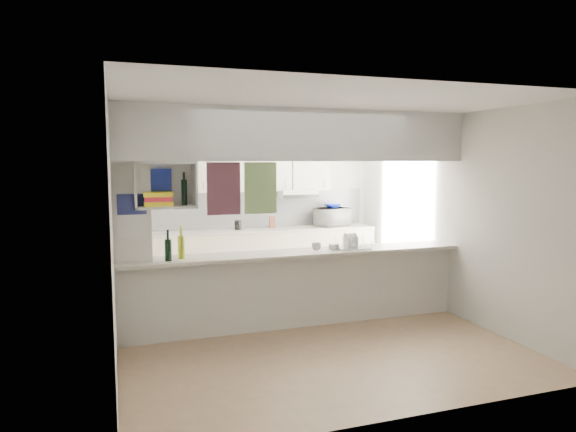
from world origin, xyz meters
name	(u,v)px	position (x,y,z in m)	size (l,w,h in m)	color
floor	(298,326)	(0.00, 0.00, 0.00)	(4.80, 4.80, 0.00)	#9C775A
ceiling	(298,110)	(0.00, 0.00, 2.60)	(4.80, 4.80, 0.00)	white
wall_back	(248,204)	(0.00, 2.40, 1.30)	(4.20, 4.20, 0.00)	silver
wall_left	(113,227)	(-2.10, 0.00, 1.30)	(4.80, 4.80, 0.00)	silver
wall_right	(447,214)	(2.10, 0.00, 1.30)	(4.80, 4.80, 0.00)	silver
servery_partition	(284,190)	(-0.17, 0.00, 1.66)	(4.20, 0.50, 2.60)	silver
cubby_shelf	(163,188)	(-1.57, -0.06, 1.71)	(0.65, 0.35, 0.50)	white
kitchen_run	(262,235)	(0.16, 2.14, 0.83)	(3.60, 0.63, 2.24)	beige
microwave	(332,217)	(1.38, 2.14, 1.07)	(0.54, 0.37, 0.30)	white
bowl	(333,206)	(1.39, 2.14, 1.25)	(0.26, 0.26, 0.06)	navy
dish_rack	(353,242)	(0.72, -0.03, 1.00)	(0.38, 0.29, 0.21)	silver
cup	(316,247)	(0.21, -0.07, 0.98)	(0.11, 0.11, 0.09)	white
wine_bottles	(175,248)	(-1.46, -0.06, 1.05)	(0.23, 0.16, 0.36)	black
plastic_tubs	(342,247)	(0.57, -0.02, 0.95)	(0.49, 0.21, 0.07)	silver
utensil_jar	(238,225)	(-0.24, 2.15, 1.00)	(0.11, 0.11, 0.15)	black
knife_block	(272,222)	(0.34, 2.18, 1.01)	(0.09, 0.07, 0.19)	brown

